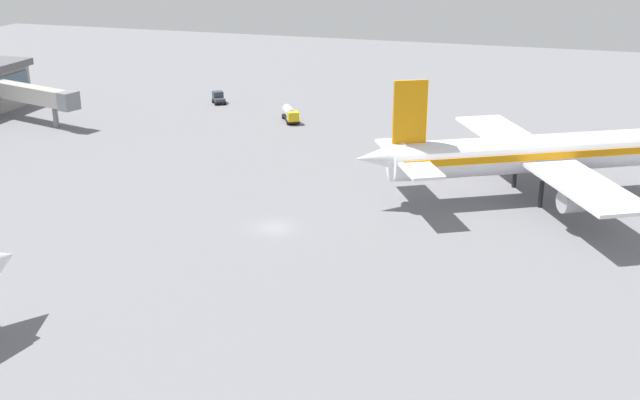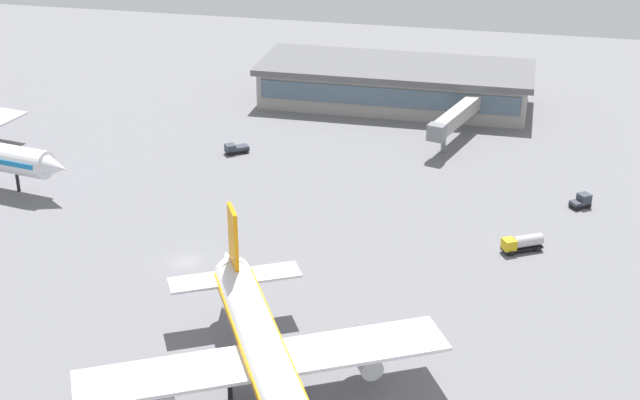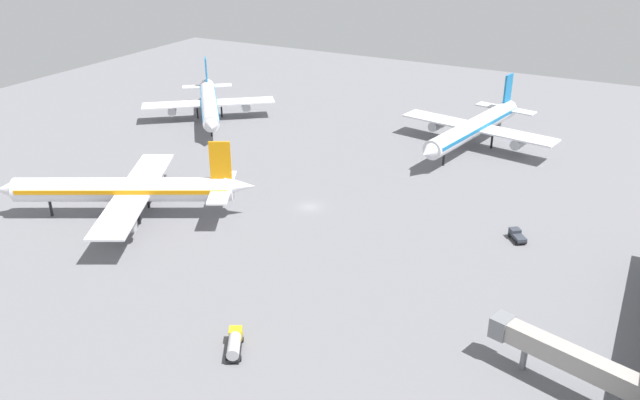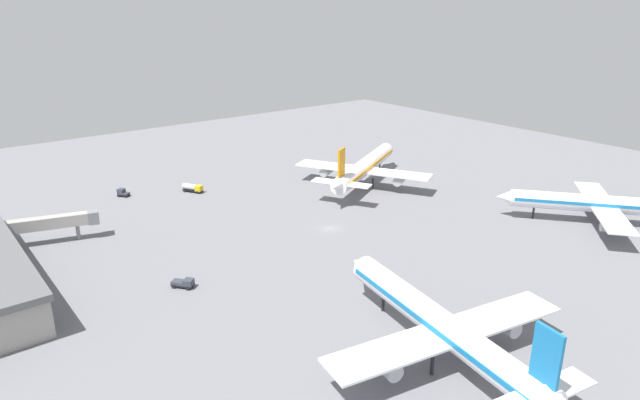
{
  "view_description": "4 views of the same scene",
  "coord_description": "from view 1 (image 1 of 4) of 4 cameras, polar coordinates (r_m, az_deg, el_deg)",
  "views": [
    {
      "loc": [
        82.21,
        30.85,
        35.78
      ],
      "look_at": [
        -4.46,
        4.43,
        2.43
      ],
      "focal_mm": 44.51,
      "sensor_mm": 36.0,
      "label": 1
    },
    {
      "loc": [
        -46.27,
        114.41,
        66.48
      ],
      "look_at": [
        -16.77,
        -15.51,
        4.78
      ],
      "focal_mm": 52.67,
      "sensor_mm": 36.0,
      "label": 2
    },
    {
      "loc": [
        -109.62,
        -61.36,
        59.0
      ],
      "look_at": [
        -6.26,
        -5.97,
        5.41
      ],
      "focal_mm": 36.33,
      "sensor_mm": 36.0,
      "label": 3
    },
    {
      "loc": [
        100.62,
        -82.52,
        53.69
      ],
      "look_at": [
        -7.5,
        2.49,
        5.06
      ],
      "focal_mm": 31.17,
      "sensor_mm": 36.0,
      "label": 4
    }
  ],
  "objects": [
    {
      "name": "fuel_truck",
      "position": [
        142.35,
        -2.15,
        6.21
      ],
      "size": [
        6.4,
        4.82,
        2.5
      ],
      "rotation": [
        0.0,
        0.0,
        0.53
      ],
      "color": "black",
      "rests_on": "ground"
    },
    {
      "name": "jet_bridge",
      "position": [
        148.75,
        -19.87,
        7.12
      ],
      "size": [
        8.68,
        21.34,
        6.74
      ],
      "rotation": [
        0.0,
        0.0,
        1.29
      ],
      "color": "#9E9993",
      "rests_on": "ground"
    },
    {
      "name": "baggage_tug",
      "position": [
        157.18,
        -7.32,
        7.32
      ],
      "size": [
        3.75,
        3.59,
        2.3
      ],
      "rotation": [
        0.0,
        0.0,
        3.79
      ],
      "color": "black",
      "rests_on": "ground"
    },
    {
      "name": "airplane_at_gate",
      "position": [
        107.81,
        16.31,
        3.29
      ],
      "size": [
        40.87,
        48.96,
        16.26
      ],
      "rotation": [
        0.0,
        0.0,
        2.07
      ],
      "color": "white",
      "rests_on": "ground"
    },
    {
      "name": "ground",
      "position": [
        94.82,
        -3.35,
        -2.0
      ],
      "size": [
        288.0,
        288.0,
        0.0
      ],
      "primitive_type": "plane",
      "color": "slate"
    }
  ]
}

